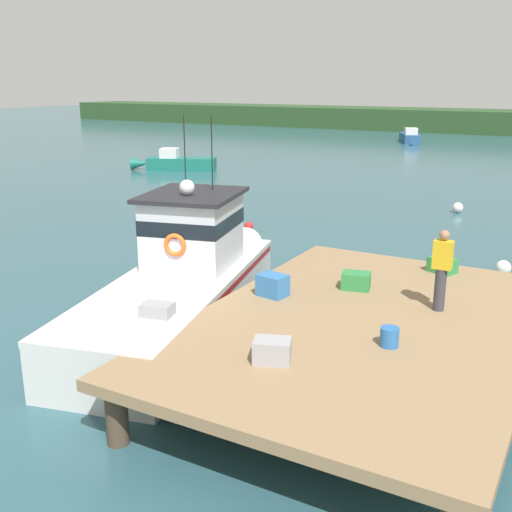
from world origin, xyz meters
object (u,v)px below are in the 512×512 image
object	(u,v)px
main_fishing_boat	(185,280)
deckhand_by_the_boat	(442,269)
bait_bucket	(389,337)
mooring_buoy_inshore	(503,268)
moored_boat_outer_mooring	(175,163)
crate_single_by_cleat	(356,281)
moored_boat_far_left	(410,137)
mooring_buoy_spare_mooring	(249,226)
mooring_buoy_channel_marker	(458,208)
crate_stack_near_edge	(273,285)
crate_stack_mid_dock	(442,265)
crate_single_far	(272,351)

from	to	relation	value
main_fishing_boat	deckhand_by_the_boat	size ratio (longest dim) A/B	6.10
bait_bucket	mooring_buoy_inshore	distance (m)	9.31
deckhand_by_the_boat	moored_boat_outer_mooring	xyz separation A→B (m)	(-21.45, 20.26, -1.58)
main_fishing_boat	mooring_buoy_inshore	xyz separation A→B (m)	(6.17, 7.50, -0.78)
bait_bucket	mooring_buoy_inshore	bearing A→B (deg)	85.99
crate_single_by_cleat	moored_boat_outer_mooring	distance (m)	27.88
bait_bucket	moored_boat_outer_mooring	bearing A→B (deg)	133.30
moored_boat_far_left	mooring_buoy_spare_mooring	bearing A→B (deg)	-83.58
bait_bucket	mooring_buoy_channel_marker	distance (m)	17.91
crate_single_by_cleat	mooring_buoy_channel_marker	bearing A→B (deg)	93.30
crate_stack_near_edge	mooring_buoy_spare_mooring	xyz separation A→B (m)	(-5.83, 9.11, -1.26)
moored_boat_far_left	crate_stack_mid_dock	bearing A→B (deg)	-73.44
deckhand_by_the_boat	mooring_buoy_spare_mooring	distance (m)	12.42
main_fishing_boat	mooring_buoy_channel_marker	xyz separation A→B (m)	(3.09, 16.00, -0.78)
moored_boat_far_left	mooring_buoy_channel_marker	xyz separation A→B (m)	(10.52, -29.93, -0.24)
bait_bucket	mooring_buoy_spare_mooring	distance (m)	13.65
crate_single_far	crate_stack_near_edge	bearing A→B (deg)	117.67
mooring_buoy_spare_mooring	mooring_buoy_channel_marker	distance (m)	9.66
crate_single_far	deckhand_by_the_boat	bearing A→B (deg)	63.96
crate_stack_near_edge	mooring_buoy_channel_marker	distance (m)	16.47
moored_boat_far_left	mooring_buoy_channel_marker	bearing A→B (deg)	-70.63
mooring_buoy_inshore	mooring_buoy_channel_marker	world-z (taller)	mooring_buoy_channel_marker
crate_single_by_cleat	bait_bucket	world-z (taller)	crate_single_by_cleat
moored_boat_outer_mooring	mooring_buoy_spare_mooring	bearing A→B (deg)	-44.18
main_fishing_boat	crate_stack_near_edge	bearing A→B (deg)	-9.20
crate_single_far	mooring_buoy_spare_mooring	distance (m)	14.02
crate_stack_near_edge	crate_stack_mid_dock	bearing A→B (deg)	51.29
deckhand_by_the_boat	mooring_buoy_inshore	distance (m)	7.30
moored_boat_far_left	bait_bucket	bearing A→B (deg)	-74.79
crate_stack_mid_dock	moored_boat_far_left	bearing A→B (deg)	106.56
crate_single_by_cleat	moored_boat_outer_mooring	xyz separation A→B (m)	(-19.56, 19.84, -0.91)
main_fishing_boat	crate_single_far	bearing A→B (deg)	-38.46
main_fishing_boat	crate_stack_mid_dock	world-z (taller)	main_fishing_boat
crate_stack_mid_dock	mooring_buoy_channel_marker	distance (m)	13.23
crate_stack_mid_dock	deckhand_by_the_boat	bearing A→B (deg)	-78.52
crate_stack_mid_dock	mooring_buoy_channel_marker	world-z (taller)	crate_stack_mid_dock
main_fishing_boat	crate_single_by_cleat	xyz separation A→B (m)	(3.96, 0.87, 0.38)
deckhand_by_the_boat	mooring_buoy_spare_mooring	xyz separation A→B (m)	(-9.09, 8.25, -1.89)
deckhand_by_the_boat	mooring_buoy_inshore	world-z (taller)	deckhand_by_the_boat
crate_stack_near_edge	crate_stack_mid_dock	xyz separation A→B (m)	(2.74, 3.42, -0.05)
deckhand_by_the_boat	mooring_buoy_channel_marker	xyz separation A→B (m)	(-2.75, 15.55, -1.83)
crate_single_by_cleat	deckhand_by_the_boat	size ratio (longest dim) A/B	0.37
crate_single_by_cleat	mooring_buoy_spare_mooring	distance (m)	10.71
main_fishing_boat	bait_bucket	bearing A→B (deg)	-17.20
crate_stack_near_edge	deckhand_by_the_boat	bearing A→B (deg)	14.87
crate_single_by_cleat	mooring_buoy_spare_mooring	bearing A→B (deg)	132.63
crate_single_far	bait_bucket	bearing A→B (deg)	45.86
crate_stack_near_edge	moored_boat_outer_mooring	xyz separation A→B (m)	(-18.19, 21.12, -0.95)
crate_stack_mid_dock	bait_bucket	world-z (taller)	crate_stack_mid_dock
mooring_buoy_channel_marker	moored_boat_far_left	bearing A→B (deg)	109.37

